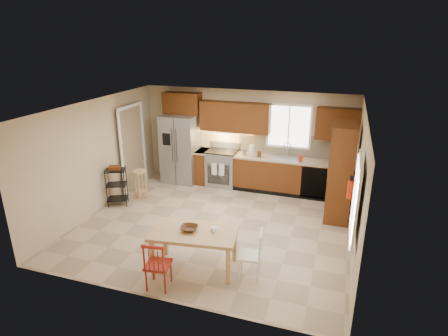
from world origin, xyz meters
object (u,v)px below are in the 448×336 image
bar_stool (141,185)px  table_jar (214,230)px  refrigerator (181,149)px  fire_extinguisher (350,189)px  utility_cart (117,186)px  range_stove (222,168)px  chair_red (158,264)px  chair_white (250,254)px  dining_table (195,250)px  pantry (341,172)px  table_bowl (189,231)px  soap_bottle (301,157)px

bar_stool → table_jar: bearing=-22.3°
refrigerator → fire_extinguisher: size_ratio=5.06×
table_jar → utility_cart: size_ratio=0.12×
range_stove → chair_red: size_ratio=1.10×
chair_white → dining_table: bearing=85.4°
dining_table → chair_white: size_ratio=1.70×
refrigerator → range_stove: size_ratio=1.98×
refrigerator → pantry: pantry is taller
refrigerator → pantry: size_ratio=0.87×
dining_table → table_bowl: 0.37m
table_bowl → refrigerator: bearing=116.2°
dining_table → utility_cart: size_ratio=1.57×
pantry → bar_stool: pantry is taller
chair_red → bar_stool: (-2.00, 2.91, -0.06)m
table_jar → bar_stool: size_ratio=0.15×
chair_white → table_jar: chair_white is taller
fire_extinguisher → utility_cart: fire_extinguisher is taller
table_bowl → utility_cart: 3.18m
soap_bottle → table_jar: soap_bottle is taller
fire_extinguisher → pantry: bearing=100.8°
chair_white → table_jar: (-0.64, 0.04, 0.31)m
fire_extinguisher → table_bowl: bearing=-145.9°
refrigerator → chair_red: 4.62m
range_stove → pantry: (2.98, -0.99, 0.59)m
range_stove → table_jar: (1.06, -3.65, 0.27)m
chair_red → chair_white: size_ratio=1.00×
pantry → bar_stool: (-4.58, -0.49, -0.69)m
range_stove → dining_table: 3.81m
chair_red → table_jar: size_ratio=7.51×
bar_stool → chair_white: bearing=-16.9°
pantry → bar_stool: 4.65m
range_stove → soap_bottle: 2.10m
fire_extinguisher → table_jar: (-2.12, -1.61, -0.37)m
refrigerator → chair_red: bearing=-70.3°
range_stove → dining_table: range_stove is taller
soap_bottle → table_bowl: 3.91m
table_jar → range_stove: bearing=106.2°
chair_red → utility_cart: 3.39m
soap_bottle → pantry: bearing=-43.5°
soap_bottle → bar_stool: bearing=-159.0°
soap_bottle → utility_cart: soap_bottle is taller
fire_extinguisher → table_bowl: 3.07m
utility_cart → bar_stool: bearing=27.8°
utility_cart → chair_red: bearing=-71.1°
pantry → table_jar: (-1.92, -2.66, -0.32)m
fire_extinguisher → chair_red: fire_extinguisher is taller
soap_bottle → table_bowl: bearing=-110.5°
refrigerator → utility_cart: (-0.80, -1.88, -0.45)m
soap_bottle → table_bowl: soap_bottle is taller
fire_extinguisher → chair_white: size_ratio=0.43×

